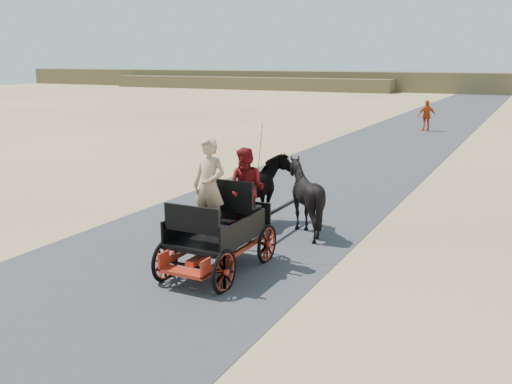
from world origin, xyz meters
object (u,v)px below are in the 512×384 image
at_px(horse_right, 305,197).
at_px(horse_left, 262,192).
at_px(carriage, 218,252).
at_px(pedestrian, 427,116).

bearing_deg(horse_right, horse_left, 0.00).
bearing_deg(carriage, pedestrian, 91.33).
bearing_deg(horse_right, pedestrian, -86.98).
distance_m(horse_left, pedestrian, 20.97).
bearing_deg(horse_left, horse_right, -180.00).
relative_size(carriage, pedestrian, 1.39).
relative_size(carriage, horse_right, 1.41).
xyz_separation_m(horse_left, pedestrian, (-0.01, 20.97, 0.02)).
distance_m(horse_left, horse_right, 1.10).
height_order(carriage, horse_right, horse_right).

